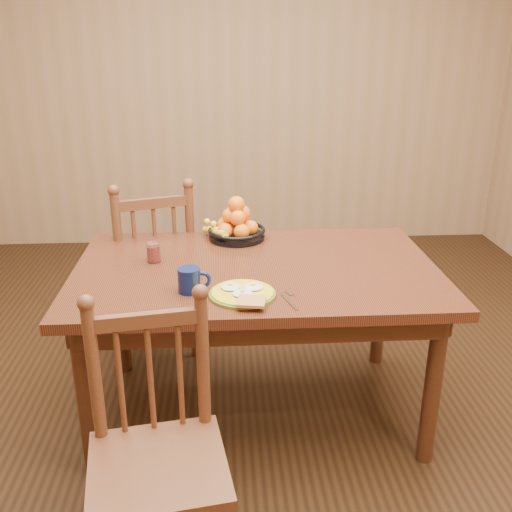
{
  "coord_description": "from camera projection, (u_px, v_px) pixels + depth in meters",
  "views": [
    {
      "loc": [
        -0.15,
        -2.33,
        1.7
      ],
      "look_at": [
        0.0,
        0.0,
        0.8
      ],
      "focal_mm": 40.0,
      "sensor_mm": 36.0,
      "label": 1
    }
  ],
  "objects": [
    {
      "name": "room",
      "position": [
        256.0,
        129.0,
        2.31
      ],
      "size": [
        4.52,
        5.02,
        2.72
      ],
      "color": "black",
      "rests_on": "ground"
    },
    {
      "name": "dining_table",
      "position": [
        256.0,
        284.0,
        2.55
      ],
      "size": [
        1.6,
        1.0,
        0.75
      ],
      "color": "black",
      "rests_on": "ground"
    },
    {
      "name": "chair_far",
      "position": [
        152.0,
        272.0,
        3.14
      ],
      "size": [
        0.57,
        0.55,
        1.0
      ],
      "rotation": [
        0.0,
        0.0,
        3.45
      ],
      "color": "#432514",
      "rests_on": "ground"
    },
    {
      "name": "chair_near",
      "position": [
        157.0,
        455.0,
        1.81
      ],
      "size": [
        0.49,
        0.47,
        0.94
      ],
      "rotation": [
        0.0,
        0.0,
        0.16
      ],
      "color": "#432514",
      "rests_on": "ground"
    },
    {
      "name": "breakfast_plate",
      "position": [
        243.0,
        293.0,
        2.23
      ],
      "size": [
        0.26,
        0.29,
        0.04
      ],
      "color": "#59601E",
      "rests_on": "dining_table"
    },
    {
      "name": "fork",
      "position": [
        290.0,
        298.0,
        2.21
      ],
      "size": [
        0.06,
        0.18,
        0.0
      ],
      "rotation": [
        0.0,
        0.0,
        0.28
      ],
      "color": "silver",
      "rests_on": "dining_table"
    },
    {
      "name": "spoon",
      "position": [
        197.0,
        275.0,
        2.42
      ],
      "size": [
        0.05,
        0.16,
        0.01
      ],
      "rotation": [
        0.0,
        0.0,
        -0.22
      ],
      "color": "silver",
      "rests_on": "dining_table"
    },
    {
      "name": "coffee_mug",
      "position": [
        190.0,
        280.0,
        2.26
      ],
      "size": [
        0.13,
        0.09,
        0.1
      ],
      "color": "#0A143A",
      "rests_on": "dining_table"
    },
    {
      "name": "juice_glass",
      "position": [
        154.0,
        253.0,
        2.56
      ],
      "size": [
        0.06,
        0.06,
        0.09
      ],
      "color": "silver",
      "rests_on": "dining_table"
    },
    {
      "name": "fruit_bowl",
      "position": [
        236.0,
        226.0,
        2.85
      ],
      "size": [
        0.32,
        0.29,
        0.22
      ],
      "color": "black",
      "rests_on": "dining_table"
    }
  ]
}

